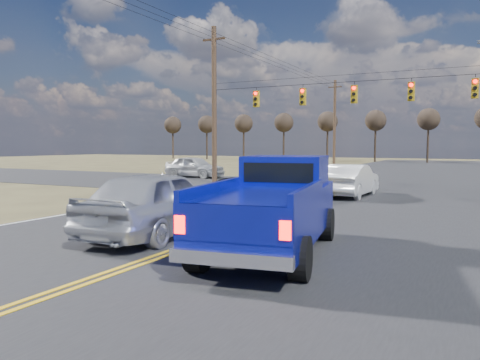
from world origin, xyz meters
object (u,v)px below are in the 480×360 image
at_px(pickup_truck, 273,207).
at_px(black_suv, 243,197).
at_px(dgrey_car_queue, 306,186).
at_px(silver_suv, 158,202).
at_px(cross_car_west, 194,167).
at_px(white_car_queue, 351,180).

height_order(pickup_truck, black_suv, pickup_truck).
relative_size(black_suv, dgrey_car_queue, 1.21).
height_order(silver_suv, black_suv, silver_suv).
relative_size(pickup_truck, silver_suv, 1.15).
distance_m(black_suv, cross_car_west, 19.49).
bearing_deg(white_car_queue, pickup_truck, 97.37).
bearing_deg(silver_suv, dgrey_car_queue, -98.74).
bearing_deg(pickup_truck, silver_suv, 163.41).
height_order(black_suv, dgrey_car_queue, black_suv).
relative_size(silver_suv, cross_car_west, 1.13).
xyz_separation_m(pickup_truck, dgrey_car_queue, (-2.88, 10.67, -0.48)).
bearing_deg(silver_suv, cross_car_west, -64.21).
bearing_deg(black_suv, cross_car_west, -59.95).
xyz_separation_m(dgrey_car_queue, cross_car_west, (-12.15, 9.32, 0.22)).
distance_m(pickup_truck, white_car_queue, 12.65).
height_order(pickup_truck, silver_suv, pickup_truck).
distance_m(dgrey_car_queue, cross_car_west, 15.31).
xyz_separation_m(silver_suv, cross_car_west, (-11.37, 19.55, -0.10)).
distance_m(silver_suv, white_car_queue, 12.37).
distance_m(silver_suv, black_suv, 4.18).
bearing_deg(cross_car_west, pickup_truck, -135.87).
distance_m(silver_suv, cross_car_west, 22.62).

